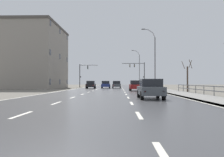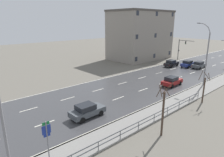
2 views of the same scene
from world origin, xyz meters
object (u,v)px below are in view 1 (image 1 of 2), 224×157
object	(u,v)px
traffic_signal_left	(83,72)
car_near_left	(117,84)
street_lamp_distant	(139,69)
traffic_signal_right	(139,70)
car_far_left	(91,85)
car_mid_centre	(136,86)
car_distant	(106,85)
brick_building	(36,57)
car_far_right	(150,89)
street_lamp_midground	(154,60)

from	to	relation	value
traffic_signal_left	car_near_left	xyz separation A→B (m)	(8.20, -6.04, -2.91)
street_lamp_distant	traffic_signal_right	distance (m)	10.85
traffic_signal_left	car_far_left	xyz separation A→B (m)	(2.98, -9.29, -2.91)
traffic_signal_right	car_far_left	xyz separation A→B (m)	(-10.66, -10.92, -3.49)
car_far_left	car_mid_centre	world-z (taller)	same
traffic_signal_left	car_distant	size ratio (longest dim) A/B	1.38
car_near_left	brick_building	distance (m)	18.50
car_far_right	brick_building	bearing A→B (deg)	121.10
traffic_signal_left	brick_building	xyz separation A→B (m)	(-9.32, -6.63, 3.00)
traffic_signal_left	brick_building	size ratio (longest dim) A/B	0.32
street_lamp_distant	car_distant	bearing A→B (deg)	-114.30
traffic_signal_right	traffic_signal_left	bearing A→B (deg)	-173.18
street_lamp_distant	car_near_left	xyz separation A→B (m)	(-6.38, -18.43, -4.43)
car_far_left	traffic_signal_left	bearing A→B (deg)	106.56
street_lamp_distant	brick_building	size ratio (longest dim) A/B	0.61
traffic_signal_right	car_mid_centre	size ratio (longest dim) A/B	1.51
traffic_signal_left	car_distant	xyz separation A→B (m)	(5.90, -6.83, -2.91)
traffic_signal_left	car_near_left	size ratio (longest dim) A/B	1.38
street_lamp_midground	traffic_signal_left	distance (m)	23.25
street_lamp_midground	car_distant	xyz separation A→B (m)	(-8.68, 11.24, -4.24)
street_lamp_midground	car_mid_centre	size ratio (longest dim) A/B	2.49
street_lamp_midground	car_near_left	size ratio (longest dim) A/B	2.50
car_distant	car_near_left	world-z (taller)	same
car_distant	brick_building	distance (m)	16.33
street_lamp_midground	car_far_left	bearing A→B (deg)	142.86
traffic_signal_right	car_distant	size ratio (longest dim) A/B	1.51
street_lamp_distant	car_mid_centre	distance (m)	35.02
car_far_right	car_near_left	world-z (taller)	same
car_mid_centre	car_far_right	bearing A→B (deg)	-90.81
car_far_right	brick_building	world-z (taller)	brick_building
car_mid_centre	car_near_left	bearing A→B (deg)	99.87
car_distant	car_far_left	bearing A→B (deg)	-140.31
traffic_signal_right	car_far_right	world-z (taller)	traffic_signal_right
street_lamp_distant	street_lamp_midground	bearing A→B (deg)	-90.01
street_lamp_midground	car_mid_centre	world-z (taller)	street_lamp_midground
car_mid_centre	car_distant	distance (m)	16.24
car_far_right	car_near_left	bearing A→B (deg)	94.19
traffic_signal_right	traffic_signal_left	distance (m)	13.75
street_lamp_midground	car_mid_centre	bearing A→B (deg)	-129.36
car_far_right	car_distant	xyz separation A→B (m)	(-5.26, 32.62, 0.00)
street_lamp_distant	car_far_right	distance (m)	52.14
car_mid_centre	street_lamp_distant	bearing A→B (deg)	83.75
car_mid_centre	brick_building	world-z (taller)	brick_building
street_lamp_distant	traffic_signal_right	bearing A→B (deg)	-94.95
street_lamp_midground	car_far_left	xyz separation A→B (m)	(-11.59, 8.78, -4.24)
street_lamp_midground	car_distant	world-z (taller)	street_lamp_midground
car_far_right	car_distant	world-z (taller)	same
car_far_left	brick_building	bearing A→B (deg)	166.57
car_mid_centre	traffic_signal_right	bearing A→B (deg)	83.47
traffic_signal_left	car_far_right	distance (m)	41.10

